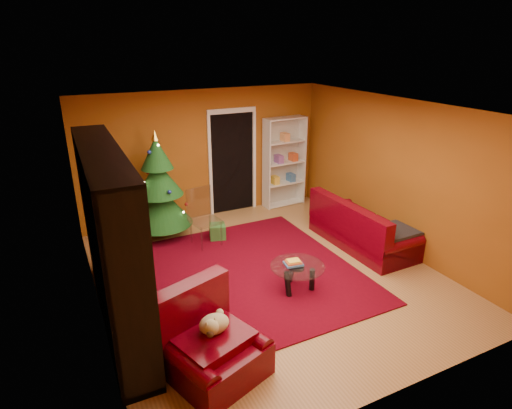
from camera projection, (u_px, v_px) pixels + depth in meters
name	position (u px, v px, depth m)	size (l,w,h in m)	color
floor	(267.00, 276.00, 6.79)	(5.00, 5.50, 0.05)	olive
ceiling	(269.00, 107.00, 5.83)	(5.00, 5.50, 0.05)	silver
wall_back	(204.00, 155.00, 8.63)	(5.00, 0.05, 2.60)	#8F4E16
wall_left	(87.00, 229.00, 5.28)	(0.05, 5.50, 2.60)	#8F4E16
wall_right	(398.00, 175.00, 7.35)	(0.05, 5.50, 2.60)	#8F4E16
doorway	(233.00, 164.00, 8.93)	(1.06, 0.60, 2.16)	black
rug	(254.00, 272.00, 6.84)	(3.05, 3.56, 0.02)	#590211
media_unit	(112.00, 240.00, 5.29)	(0.47, 3.03, 2.33)	black
christmas_tree	(159.00, 186.00, 7.77)	(1.14, 1.14, 2.03)	#134115
gift_box_teal	(138.00, 229.00, 8.07)	(0.27, 0.27, 0.27)	#14666F
gift_box_green	(217.00, 232.00, 7.94)	(0.29, 0.29, 0.29)	#2C6A28
white_bookshelf	(284.00, 163.00, 9.30)	(0.93, 0.33, 2.00)	white
armchair	(214.00, 343.00, 4.64)	(1.04, 1.04, 0.81)	#4B010D
dog	(214.00, 324.00, 4.63)	(0.40, 0.30, 0.26)	beige
sofa	(363.00, 223.00, 7.61)	(2.03, 0.91, 0.87)	#4B010D
coffee_table	(297.00, 277.00, 6.29)	(0.80, 0.80, 0.50)	gray
acrylic_chair	(206.00, 221.00, 7.57)	(0.48, 0.53, 0.94)	#66605B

